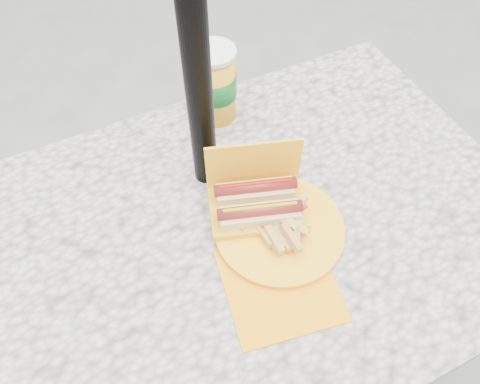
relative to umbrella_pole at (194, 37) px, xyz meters
name	(u,v)px	position (x,y,z in m)	size (l,w,h in m)	color
ground	(239,350)	(0.00, -0.16, -1.10)	(60.00, 60.00, 0.00)	slate
picnic_table	(238,256)	(0.00, -0.16, -0.46)	(1.20, 0.80, 0.75)	beige
umbrella_pole	(194,37)	(0.00, 0.00, 0.00)	(0.05, 0.05, 2.20)	black
hotdog_box	(257,204)	(0.05, -0.14, -0.32)	(0.22, 0.18, 0.16)	yellow
fries_plate	(279,232)	(0.07, -0.21, -0.34)	(0.30, 0.35, 0.05)	#FF9B0E
soda_cup	(215,84)	(0.10, 0.16, -0.26)	(0.10, 0.10, 0.19)	yellow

